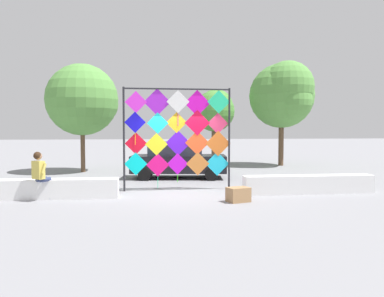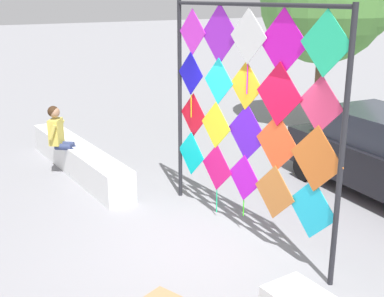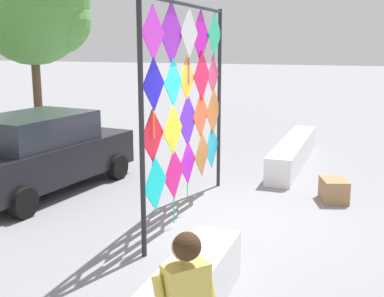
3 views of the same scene
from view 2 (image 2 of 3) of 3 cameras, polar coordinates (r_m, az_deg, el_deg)
ground at (r=7.51m, az=1.41°, el=-11.03°), size 120.00×120.00×0.00m
plaza_ledge_left at (r=10.62m, az=-12.84°, el=-1.13°), size 4.25×0.54×0.59m
kite_display_rack at (r=7.26m, az=6.35°, el=4.91°), size 3.65×0.11×3.47m
seated_vendor at (r=10.42m, az=-14.80°, el=1.49°), size 0.67×0.69×1.43m
tree_far_right at (r=14.14m, az=15.32°, el=16.02°), size 3.39×3.39×5.14m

